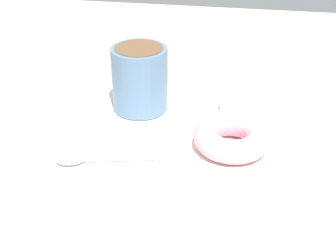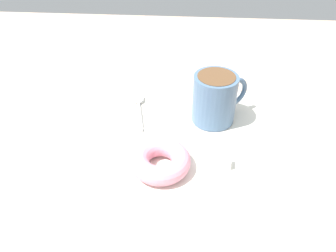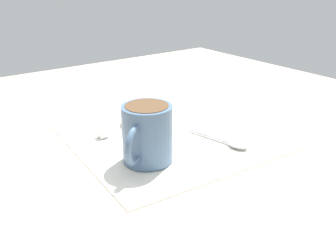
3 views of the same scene
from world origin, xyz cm
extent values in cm
cube|color=tan|center=(0.00, 0.00, -1.00)|extent=(120.00, 120.00, 2.00)
cube|color=white|center=(0.87, -0.56, 0.15)|extent=(34.66, 34.66, 0.30)
cylinder|color=slate|center=(6.17, -8.40, 4.77)|extent=(7.74, 7.74, 8.93)
cylinder|color=brown|center=(6.17, -8.40, 9.03)|extent=(6.54, 6.54, 0.60)
torus|color=slate|center=(8.59, -12.04, 4.77)|extent=(4.01, 5.41, 5.90)
torus|color=pink|center=(-7.12, 0.28, 1.79)|extent=(9.35, 9.35, 2.98)
ellipsoid|color=silver|center=(11.42, 6.25, 0.75)|extent=(4.02, 3.10, 0.90)
cylinder|color=silver|center=(6.00, 5.08, 0.58)|extent=(9.15, 2.49, 0.56)
cube|color=white|center=(-5.95, -9.96, 1.14)|extent=(1.68, 1.68, 1.68)
camera|label=1|loc=(-7.59, 48.85, 32.20)|focal=50.00mm
camera|label=2|loc=(-42.84, -3.87, 36.88)|focal=35.00mm
camera|label=3|loc=(49.96, -36.86, 27.76)|focal=40.00mm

